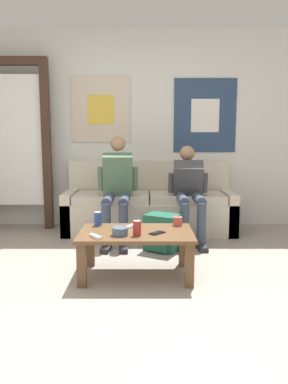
{
  "coord_description": "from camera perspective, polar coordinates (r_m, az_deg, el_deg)",
  "views": [
    {
      "loc": [
        0.15,
        -2.65,
        1.18
      ],
      "look_at": [
        0.15,
        1.0,
        0.64
      ],
      "focal_mm": 35.0,
      "sensor_mm": 36.0,
      "label": 1
    }
  ],
  "objects": [
    {
      "name": "ground_plane",
      "position": [
        2.91,
        -3.03,
        -15.55
      ],
      "size": [
        18.0,
        18.0,
        0.0
      ],
      "primitive_type": "plane",
      "color": "gray"
    },
    {
      "name": "wall_back",
      "position": [
        4.99,
        -1.68,
        9.53
      ],
      "size": [
        10.0,
        0.07,
        2.55
      ],
      "color": "silver",
      "rests_on": "ground_plane"
    },
    {
      "name": "door_frame",
      "position": [
        5.06,
        -19.64,
        8.14
      ],
      "size": [
        1.0,
        0.1,
        2.15
      ],
      "color": "#382319",
      "rests_on": "ground_plane"
    },
    {
      "name": "couch",
      "position": [
        4.71,
        0.81,
        -2.46
      ],
      "size": [
        2.08,
        0.73,
        0.87
      ],
      "color": "beige",
      "rests_on": "ground_plane"
    },
    {
      "name": "coffee_table",
      "position": [
        3.2,
        -1.19,
        -7.25
      ],
      "size": [
        0.96,
        0.61,
        0.39
      ],
      "color": "brown",
      "rests_on": "ground_plane"
    },
    {
      "name": "person_seated_adult",
      "position": [
        4.27,
        -4.11,
        1.03
      ],
      "size": [
        0.47,
        0.87,
        1.19
      ],
      "color": "#384256",
      "rests_on": "ground_plane"
    },
    {
      "name": "person_seated_teen",
      "position": [
        4.33,
        6.93,
        0.49
      ],
      "size": [
        0.47,
        0.91,
        1.07
      ],
      "color": "#384256",
      "rests_on": "ground_plane"
    },
    {
      "name": "backpack",
      "position": [
        3.93,
        2.83,
        -6.3
      ],
      "size": [
        0.42,
        0.39,
        0.38
      ],
      "color": "#1E5642",
      "rests_on": "ground_plane"
    },
    {
      "name": "ceramic_bowl",
      "position": [
        3.06,
        -3.66,
        -5.9
      ],
      "size": [
        0.14,
        0.14,
        0.07
      ],
      "color": "#475B75",
      "rests_on": "coffee_table"
    },
    {
      "name": "pillar_candle",
      "position": [
        3.4,
        5.18,
        -4.46
      ],
      "size": [
        0.08,
        0.08,
        0.09
      ],
      "color": "#B24C42",
      "rests_on": "coffee_table"
    },
    {
      "name": "drink_can_blue",
      "position": [
        3.4,
        -7.04,
        -4.08
      ],
      "size": [
        0.07,
        0.07,
        0.12
      ],
      "color": "#28479E",
      "rests_on": "coffee_table"
    },
    {
      "name": "drink_can_red",
      "position": [
        3.04,
        -1.05,
        -5.53
      ],
      "size": [
        0.07,
        0.07,
        0.12
      ],
      "color": "maroon",
      "rests_on": "coffee_table"
    },
    {
      "name": "game_controller_near_left",
      "position": [
        3.3,
        -2.17,
        -5.31
      ],
      "size": [
        0.09,
        0.15,
        0.03
      ],
      "color": "white",
      "rests_on": "coffee_table"
    },
    {
      "name": "game_controller_near_right",
      "position": [
        3.01,
        -7.4,
        -6.74
      ],
      "size": [
        0.11,
        0.14,
        0.03
      ],
      "color": "white",
      "rests_on": "coffee_table"
    },
    {
      "name": "cell_phone",
      "position": [
        3.12,
        2.03,
        -6.25
      ],
      "size": [
        0.14,
        0.14,
        0.01
      ],
      "color": "black",
      "rests_on": "coffee_table"
    }
  ]
}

